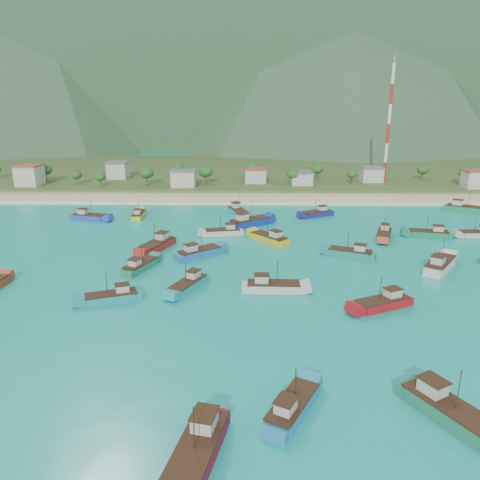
{
  "coord_description": "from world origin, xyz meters",
  "views": [
    {
      "loc": [
        -4.86,
        -85.2,
        34.37
      ],
      "look_at": [
        -6.56,
        18.0,
        3.0
      ],
      "focal_mm": 35.0,
      "sensor_mm": 36.0,
      "label": 1
    }
  ],
  "objects_px": {
    "boat_4": "(140,267)",
    "boat_13": "(199,253)",
    "boat_7": "(292,409)",
    "boat_32": "(429,234)",
    "boat_21": "(465,209)",
    "boat_27": "(440,265)",
    "boat_17": "(383,304)",
    "radio_tower": "(389,124)",
    "boat_10": "(139,215)",
    "boat_12": "(188,285)",
    "boat_28": "(351,254)",
    "boat_1": "(317,214)",
    "boat_19": "(157,246)",
    "boat_2": "(272,287)",
    "boat_15": "(198,451)",
    "boat_3": "(270,239)",
    "boat_24": "(223,232)",
    "boat_11": "(447,411)",
    "boat_0": "(249,222)",
    "boat_26": "(384,235)",
    "boat_23": "(238,212)",
    "boat_16": "(89,217)",
    "boat_5": "(477,234)",
    "boat_22": "(112,298)"
  },
  "relations": [
    {
      "from": "boat_16",
      "to": "boat_32",
      "type": "height_order",
      "value": "boat_16"
    },
    {
      "from": "boat_7",
      "to": "boat_10",
      "type": "distance_m",
      "value": 98.67
    },
    {
      "from": "boat_23",
      "to": "boat_32",
      "type": "relative_size",
      "value": 1.09
    },
    {
      "from": "radio_tower",
      "to": "boat_2",
      "type": "bearing_deg",
      "value": -114.63
    },
    {
      "from": "boat_21",
      "to": "boat_27",
      "type": "height_order",
      "value": "boat_21"
    },
    {
      "from": "boat_13",
      "to": "boat_10",
      "type": "bearing_deg",
      "value": 171.92
    },
    {
      "from": "boat_12",
      "to": "boat_16",
      "type": "xyz_separation_m",
      "value": [
        -35.6,
        51.46,
        0.08
      ]
    },
    {
      "from": "boat_4",
      "to": "boat_17",
      "type": "relative_size",
      "value": 0.95
    },
    {
      "from": "boat_10",
      "to": "boat_13",
      "type": "bearing_deg",
      "value": -62.5
    },
    {
      "from": "boat_16",
      "to": "boat_26",
      "type": "height_order",
      "value": "boat_16"
    },
    {
      "from": "radio_tower",
      "to": "boat_21",
      "type": "bearing_deg",
      "value": -75.94
    },
    {
      "from": "boat_27",
      "to": "boat_2",
      "type": "bearing_deg",
      "value": -125.27
    },
    {
      "from": "boat_7",
      "to": "boat_27",
      "type": "bearing_deg",
      "value": 81.68
    },
    {
      "from": "boat_16",
      "to": "boat_26",
      "type": "relative_size",
      "value": 1.04
    },
    {
      "from": "boat_7",
      "to": "boat_32",
      "type": "bearing_deg",
      "value": 87.91
    },
    {
      "from": "boat_2",
      "to": "boat_12",
      "type": "bearing_deg",
      "value": -91.57
    },
    {
      "from": "boat_3",
      "to": "boat_24",
      "type": "relative_size",
      "value": 1.02
    },
    {
      "from": "boat_1",
      "to": "boat_26",
      "type": "xyz_separation_m",
      "value": [
        13.87,
        -22.81,
        0.03
      ]
    },
    {
      "from": "boat_16",
      "to": "boat_26",
      "type": "xyz_separation_m",
      "value": [
        81.75,
        -17.04,
        -0.04
      ]
    },
    {
      "from": "boat_21",
      "to": "boat_28",
      "type": "height_order",
      "value": "boat_21"
    },
    {
      "from": "boat_16",
      "to": "boat_19",
      "type": "height_order",
      "value": "boat_19"
    },
    {
      "from": "boat_1",
      "to": "boat_3",
      "type": "relative_size",
      "value": 1.0
    },
    {
      "from": "boat_5",
      "to": "boat_10",
      "type": "relative_size",
      "value": 1.02
    },
    {
      "from": "boat_32",
      "to": "boat_7",
      "type": "bearing_deg",
      "value": 162.44
    },
    {
      "from": "boat_3",
      "to": "boat_5",
      "type": "distance_m",
      "value": 54.24
    },
    {
      "from": "radio_tower",
      "to": "boat_11",
      "type": "bearing_deg",
      "value": -102.88
    },
    {
      "from": "boat_1",
      "to": "boat_19",
      "type": "bearing_deg",
      "value": 100.9
    },
    {
      "from": "boat_7",
      "to": "boat_10",
      "type": "height_order",
      "value": "boat_7"
    },
    {
      "from": "boat_11",
      "to": "boat_23",
      "type": "xyz_separation_m",
      "value": [
        -25.35,
        94.84,
        -0.04
      ]
    },
    {
      "from": "radio_tower",
      "to": "boat_27",
      "type": "bearing_deg",
      "value": -99.08
    },
    {
      "from": "boat_12",
      "to": "boat_28",
      "type": "xyz_separation_m",
      "value": [
        34.49,
        19.23,
        0.03
      ]
    },
    {
      "from": "boat_2",
      "to": "boat_17",
      "type": "distance_m",
      "value": 19.79
    },
    {
      "from": "boat_0",
      "to": "boat_11",
      "type": "height_order",
      "value": "boat_0"
    },
    {
      "from": "boat_21",
      "to": "boat_23",
      "type": "relative_size",
      "value": 1.04
    },
    {
      "from": "boat_27",
      "to": "boat_28",
      "type": "bearing_deg",
      "value": -169.49
    },
    {
      "from": "boat_0",
      "to": "boat_7",
      "type": "distance_m",
      "value": 81.8
    },
    {
      "from": "boat_17",
      "to": "boat_19",
      "type": "bearing_deg",
      "value": 28.92
    },
    {
      "from": "boat_2",
      "to": "boat_15",
      "type": "relative_size",
      "value": 0.87
    },
    {
      "from": "boat_3",
      "to": "boat_22",
      "type": "distance_m",
      "value": 46.45
    },
    {
      "from": "radio_tower",
      "to": "boat_12",
      "type": "relative_size",
      "value": 4.34
    },
    {
      "from": "boat_19",
      "to": "boat_32",
      "type": "relative_size",
      "value": 1.12
    },
    {
      "from": "boat_11",
      "to": "boat_26",
      "type": "bearing_deg",
      "value": -130.4
    },
    {
      "from": "boat_4",
      "to": "boat_13",
      "type": "xyz_separation_m",
      "value": [
        11.35,
        8.63,
        0.1
      ]
    },
    {
      "from": "boat_12",
      "to": "boat_24",
      "type": "height_order",
      "value": "boat_12"
    },
    {
      "from": "boat_26",
      "to": "boat_11",
      "type": "bearing_deg",
      "value": 98.87
    },
    {
      "from": "boat_15",
      "to": "boat_17",
      "type": "relative_size",
      "value": 1.13
    },
    {
      "from": "boat_15",
      "to": "boat_27",
      "type": "relative_size",
      "value": 1.05
    },
    {
      "from": "boat_16",
      "to": "boat_23",
      "type": "height_order",
      "value": "boat_23"
    },
    {
      "from": "boat_1",
      "to": "boat_12",
      "type": "xyz_separation_m",
      "value": [
        -32.27,
        -57.23,
        -0.01
      ]
    },
    {
      "from": "boat_21",
      "to": "boat_24",
      "type": "relative_size",
      "value": 1.2
    }
  ]
}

